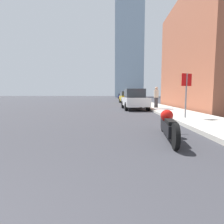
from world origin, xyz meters
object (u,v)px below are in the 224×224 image
at_px(parked_car_silver, 122,96).
at_px(pedestrian, 156,97).
at_px(parked_car_white, 134,99).
at_px(parked_car_yellow, 126,97).
at_px(parked_car_red, 124,97).
at_px(stop_sign, 186,88).
at_px(motorcycle, 168,125).
at_px(parked_car_blue, 121,96).

xyz_separation_m(parked_car_silver, pedestrian, (1.82, -36.71, 0.26)).
bearing_deg(parked_car_white, parked_car_yellow, 86.73).
distance_m(parked_car_red, parked_car_silver, 12.68).
distance_m(stop_sign, pedestrian, 6.89).
height_order(parked_car_yellow, parked_car_red, parked_car_yellow).
bearing_deg(parked_car_white, pedestrian, 2.26).
bearing_deg(pedestrian, parked_car_red, 94.55).
bearing_deg(motorcycle, stop_sign, 69.44).
distance_m(parked_car_blue, pedestrian, 47.08).
xyz_separation_m(parked_car_yellow, parked_car_blue, (-0.02, 35.27, -0.02)).
height_order(motorcycle, parked_car_white, parked_car_white).
bearing_deg(pedestrian, motorcycle, -100.67).
height_order(motorcycle, parked_car_yellow, parked_car_yellow).
xyz_separation_m(parked_car_yellow, pedestrian, (2.05, -11.76, 0.20)).
bearing_deg(parked_car_silver, motorcycle, -91.57).
relative_size(motorcycle, parked_car_white, 0.58).
xyz_separation_m(stop_sign, pedestrian, (0.08, 6.87, -0.52)).
height_order(parked_car_red, stop_sign, stop_sign).
relative_size(parked_car_yellow, parked_car_blue, 1.03).
relative_size(parked_car_white, parked_car_blue, 1.15).
distance_m(motorcycle, parked_car_yellow, 22.22).
relative_size(motorcycle, parked_car_red, 0.62).
bearing_deg(parked_car_silver, parked_car_yellow, -91.91).
distance_m(parked_car_silver, pedestrian, 36.76).
height_order(parked_car_white, parked_car_blue, parked_car_white).
xyz_separation_m(motorcycle, parked_car_silver, (0.15, 47.17, 0.43)).
xyz_separation_m(motorcycle, parked_car_blue, (-0.10, 57.49, 0.47)).
relative_size(parked_car_white, parked_car_silver, 1.13).
distance_m(parked_car_red, parked_car_blue, 23.00).
distance_m(motorcycle, parked_car_silver, 47.18).
bearing_deg(motorcycle, parked_car_yellow, 97.37).
relative_size(parked_car_red, parked_car_blue, 1.07).
xyz_separation_m(motorcycle, parked_car_yellow, (-0.08, 22.22, 0.49)).
xyz_separation_m(parked_car_white, parked_car_silver, (0.13, 36.92, -0.04)).
relative_size(motorcycle, pedestrian, 1.47).
relative_size(motorcycle, parked_car_blue, 0.66).
distance_m(motorcycle, pedestrian, 10.67).
relative_size(parked_car_red, parked_car_silver, 1.05).
height_order(parked_car_blue, stop_sign, stop_sign).
height_order(parked_car_yellow, parked_car_blue, parked_car_yellow).
bearing_deg(parked_car_white, motorcycle, -93.82).
distance_m(motorcycle, parked_car_white, 10.27).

